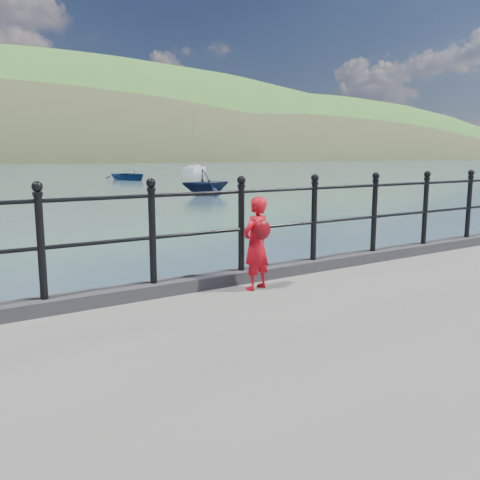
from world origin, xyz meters
TOP-DOWN VIEW (x-y plane):
  - ground at (0.00, 0.00)m, footprint 600.00×600.00m
  - kerb at (0.00, -0.15)m, footprint 60.00×0.30m
  - railing at (0.00, -0.15)m, footprint 18.11×0.11m
  - far_shore at (38.34, 239.41)m, footprint 830.00×200.00m
  - child at (0.55, -0.56)m, footprint 0.47×0.38m
  - launch_blue at (16.48, 45.46)m, footprint 4.55×5.66m
  - launch_navy at (13.19, 23.28)m, footprint 3.46×3.05m
  - sailboat_far at (35.98, 67.74)m, footprint 6.00×5.88m

SIDE VIEW (x-z plane):
  - far_shore at x=38.34m, z-range -100.57..55.43m
  - ground at x=0.00m, z-range 0.00..0.00m
  - sailboat_far at x=35.98m, z-range -4.35..5.04m
  - launch_blue at x=16.48m, z-range 0.00..1.04m
  - launch_navy at x=13.19m, z-range 0.00..1.71m
  - kerb at x=0.00m, z-range 1.00..1.15m
  - child at x=0.55m, z-range 1.01..2.12m
  - railing at x=0.00m, z-range 1.23..2.42m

